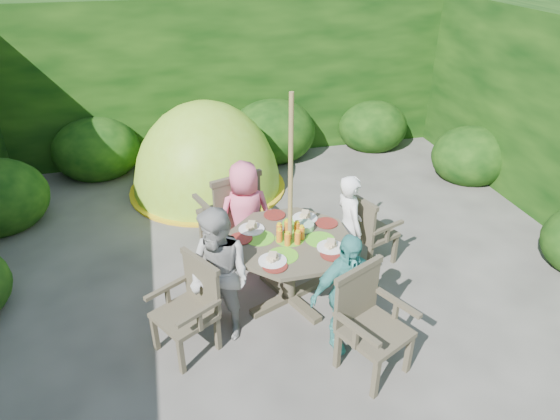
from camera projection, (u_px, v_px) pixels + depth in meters
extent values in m
plane|color=#45433D|center=(288.00, 277.00, 5.55)|extent=(60.00, 60.00, 0.00)
cube|color=black|center=(228.00, 75.00, 8.31)|extent=(9.00, 1.00, 2.50)
cylinder|color=#3C3627|center=(289.00, 272.00, 5.05)|extent=(0.12, 0.12, 0.71)
cube|color=#3C3627|center=(289.00, 296.00, 5.21)|extent=(0.90, 0.46, 0.06)
cube|color=#3C3627|center=(289.00, 296.00, 5.21)|extent=(0.46, 0.90, 0.06)
cylinder|color=#3C3627|center=(290.00, 241.00, 4.86)|extent=(1.68, 1.68, 0.04)
cylinder|color=#5BC622|center=(283.00, 256.00, 4.60)|extent=(0.29, 0.29, 0.00)
cylinder|color=#5BC622|center=(320.00, 239.00, 4.84)|extent=(0.29, 0.29, 0.00)
cylinder|color=#5BC622|center=(260.00, 238.00, 4.86)|extent=(0.29, 0.29, 0.00)
cylinder|color=#5BC622|center=(296.00, 224.00, 5.10)|extent=(0.29, 0.29, 0.00)
cylinder|color=#5BC622|center=(290.00, 239.00, 4.85)|extent=(0.29, 0.29, 0.00)
cylinder|color=white|center=(305.00, 218.00, 5.18)|extent=(0.26, 0.26, 0.01)
cylinder|color=white|center=(252.00, 229.00, 4.99)|extent=(0.26, 0.26, 0.01)
cylinder|color=white|center=(273.00, 261.00, 4.52)|extent=(0.26, 0.26, 0.01)
cylinder|color=white|center=(330.00, 247.00, 4.71)|extent=(0.26, 0.26, 0.01)
cylinder|color=red|center=(327.00, 223.00, 5.10)|extent=(0.23, 0.23, 0.01)
cylinder|color=red|center=(275.00, 215.00, 5.24)|extent=(0.23, 0.23, 0.01)
cylinder|color=red|center=(241.00, 238.00, 4.84)|extent=(0.23, 0.23, 0.01)
cylinder|color=red|center=(275.00, 266.00, 4.45)|extent=(0.23, 0.23, 0.01)
cylinder|color=red|center=(332.00, 254.00, 4.61)|extent=(0.23, 0.23, 0.01)
cylinder|color=green|center=(305.00, 226.00, 4.99)|extent=(0.19, 0.19, 0.06)
cylinder|color=olive|center=(290.00, 207.00, 4.68)|extent=(0.06, 0.06, 2.20)
cube|color=#3C3627|center=(372.00, 232.00, 5.65)|extent=(0.58, 0.59, 0.04)
cube|color=#3C3627|center=(395.00, 249.00, 5.70)|extent=(0.06, 0.06, 0.37)
cube|color=#3C3627|center=(371.00, 234.00, 5.98)|extent=(0.06, 0.06, 0.37)
cube|color=#3C3627|center=(370.00, 260.00, 5.51)|extent=(0.06, 0.06, 0.37)
cube|color=#3C3627|center=(346.00, 244.00, 5.79)|extent=(0.06, 0.06, 0.37)
cube|color=#3C3627|center=(359.00, 219.00, 5.42)|extent=(0.20, 0.45, 0.45)
cube|color=#3C3627|center=(388.00, 227.00, 5.39)|extent=(0.43, 0.20, 0.04)
cube|color=#3C3627|center=(359.00, 210.00, 5.72)|extent=(0.43, 0.20, 0.04)
cube|color=#3C3627|center=(184.00, 316.00, 4.42)|extent=(0.64, 0.64, 0.05)
cube|color=#3C3627|center=(155.00, 333.00, 4.51)|extent=(0.06, 0.06, 0.38)
cube|color=#3C3627|center=(181.00, 356.00, 4.27)|extent=(0.06, 0.06, 0.38)
cube|color=#3C3627|center=(191.00, 312.00, 4.76)|extent=(0.06, 0.06, 0.38)
cube|color=#3C3627|center=(218.00, 333.00, 4.52)|extent=(0.06, 0.06, 0.38)
cube|color=#3C3627|center=(202.00, 283.00, 4.43)|extent=(0.28, 0.42, 0.46)
cube|color=#3C3627|center=(167.00, 288.00, 4.47)|extent=(0.41, 0.28, 0.04)
cube|color=#3C3627|center=(199.00, 313.00, 4.18)|extent=(0.41, 0.28, 0.04)
cube|color=#3C3627|center=(228.00, 215.00, 5.81)|extent=(0.71, 0.70, 0.05)
cube|color=#3C3627|center=(237.00, 218.00, 6.22)|extent=(0.07, 0.07, 0.46)
cube|color=#3C3627|center=(202.00, 229.00, 5.99)|extent=(0.07, 0.07, 0.46)
cube|color=#3C3627|center=(256.00, 235.00, 5.87)|extent=(0.07, 0.07, 0.46)
cube|color=#3C3627|center=(220.00, 248.00, 5.64)|extent=(0.07, 0.07, 0.46)
cube|color=#3C3627|center=(237.00, 202.00, 5.48)|extent=(0.55, 0.22, 0.55)
cube|color=#3C3627|center=(248.00, 192.00, 5.84)|extent=(0.23, 0.53, 0.04)
cube|color=#3C3627|center=(204.00, 205.00, 5.57)|extent=(0.23, 0.53, 0.04)
cube|color=#3C3627|center=(375.00, 333.00, 4.19)|extent=(0.67, 0.66, 0.05)
cube|color=#3C3627|center=(376.00, 379.00, 4.04)|extent=(0.07, 0.07, 0.41)
cube|color=#3C3627|center=(409.00, 354.00, 4.28)|extent=(0.07, 0.07, 0.41)
cube|color=#3C3627|center=(338.00, 349.00, 4.32)|extent=(0.07, 0.07, 0.41)
cube|color=#3C3627|center=(370.00, 327.00, 4.56)|extent=(0.07, 0.07, 0.41)
cube|color=#3C3627|center=(357.00, 294.00, 4.22)|extent=(0.47, 0.26, 0.49)
cube|color=#3C3627|center=(356.00, 329.00, 3.96)|extent=(0.26, 0.46, 0.04)
cube|color=#3C3627|center=(397.00, 302.00, 4.24)|extent=(0.26, 0.46, 0.04)
imported|color=white|center=(349.00, 226.00, 5.34)|extent=(0.33, 0.46, 1.19)
imported|color=#9F9F9A|center=(219.00, 276.00, 4.48)|extent=(0.79, 0.81, 1.32)
imported|color=#F76688|center=(245.00, 216.00, 5.47)|extent=(0.67, 0.48, 1.27)
imported|color=teal|center=(345.00, 293.00, 4.37)|extent=(0.74, 0.43, 1.19)
ellipsoid|color=#8FBE24|center=(208.00, 188.00, 7.45)|extent=(2.48, 2.48, 2.61)
ellipsoid|color=black|center=(205.00, 212.00, 6.81)|extent=(0.79, 0.51, 0.90)
cylinder|color=yellow|center=(208.00, 187.00, 7.44)|extent=(2.29, 2.29, 0.03)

